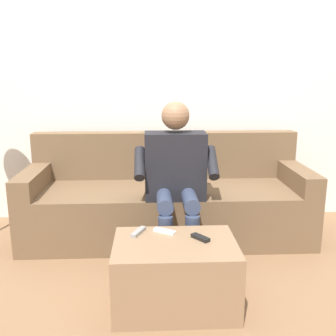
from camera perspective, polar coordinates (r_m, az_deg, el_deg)
The scene contains 8 objects.
ground_plane at distance 2.81m, azimuth 0.52°, elevation -15.22°, with size 8.00×8.00×0.00m, color #846042.
back_wall at distance 3.69m, azimuth -0.54°, elevation 13.42°, with size 4.72×0.06×2.69m, color silver.
couch at distance 3.36m, azimuth -0.17°, elevation -4.90°, with size 2.34×0.81×0.85m.
coffee_table at distance 2.41m, azimuth 1.02°, elevation -15.10°, with size 0.72×0.51×0.40m.
person_solo_seated at distance 2.87m, azimuth 1.15°, elevation -0.59°, with size 0.60×0.56×1.16m.
remote_black at distance 2.36m, azimuth 4.72°, elevation -10.05°, with size 0.12×0.04×0.02m, color black.
remote_gray at distance 2.44m, azimuth -4.32°, elevation -9.23°, with size 0.15×0.03×0.02m, color gray.
remote_white at distance 2.45m, azimuth -0.50°, elevation -9.16°, with size 0.14×0.04×0.02m, color white.
Camera 1 is at (0.14, 3.06, 1.35)m, focal length 42.00 mm.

